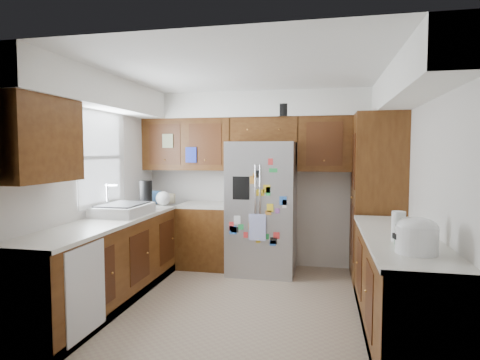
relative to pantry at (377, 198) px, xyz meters
name	(u,v)px	position (x,y,z in m)	size (l,w,h in m)	color
floor	(245,303)	(-1.50, -1.15, -1.07)	(3.60, 3.60, 0.00)	tan
room_shell	(243,139)	(-1.61, -0.79, 0.75)	(3.64, 3.24, 2.52)	beige
left_counter_run	(132,258)	(-2.86, -1.12, -0.65)	(1.36, 3.20, 0.92)	#43220D
right_counter_run	(399,290)	(0.00, -1.62, -0.65)	(0.63, 2.25, 0.92)	#43220D
pantry	(377,198)	(0.00, 0.00, 0.00)	(0.60, 0.90, 2.15)	#43220D
fridge	(262,208)	(-1.50, 0.05, -0.17)	(0.90, 0.79, 1.80)	#99999E
bridge_cabinet	(265,130)	(-1.50, 0.28, 0.90)	(0.96, 0.34, 0.35)	#43220D
fridge_top_items	(259,107)	(-1.58, 0.24, 1.22)	(0.94, 0.36, 0.32)	#1735B8
sink_assembly	(123,209)	(-3.00, -1.05, -0.09)	(0.52, 0.70, 0.37)	silver
left_counter_clutter	(153,197)	(-2.93, -0.33, -0.02)	(0.36, 0.83, 0.38)	black
rice_cooker	(417,235)	(0.00, -2.26, -0.02)	(0.31, 0.30, 0.27)	white
paper_towel	(398,226)	(-0.06, -1.87, -0.03)	(0.11, 0.11, 0.25)	white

